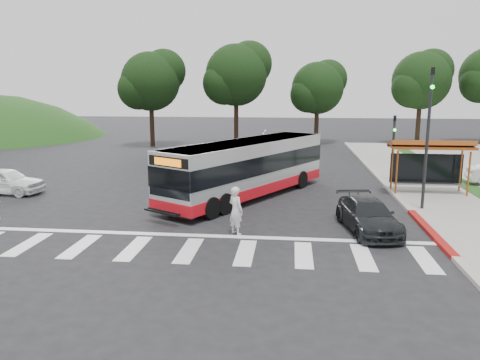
# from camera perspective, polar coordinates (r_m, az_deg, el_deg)

# --- Properties ---
(ground) EXTENTS (140.00, 140.00, 0.00)m
(ground) POSITION_cam_1_polar(r_m,az_deg,el_deg) (21.39, -3.36, -4.07)
(ground) COLOR black
(ground) RESTS_ON ground
(sidewalk_east) EXTENTS (4.00, 40.00, 0.12)m
(sidewalk_east) POSITION_cam_1_polar(r_m,az_deg,el_deg) (29.83, 20.74, -0.28)
(sidewalk_east) COLOR gray
(sidewalk_east) RESTS_ON ground
(curb_east) EXTENTS (0.30, 40.00, 0.15)m
(curb_east) POSITION_cam_1_polar(r_m,az_deg,el_deg) (29.39, 16.96, -0.18)
(curb_east) COLOR #9E9991
(curb_east) RESTS_ON ground
(curb_east_red) EXTENTS (0.32, 6.00, 0.15)m
(curb_east_red) POSITION_cam_1_polar(r_m,az_deg,el_deg) (19.93, 22.16, -5.82)
(curb_east_red) COLOR maroon
(curb_east_red) RESTS_ON ground
(crosswalk_ladder) EXTENTS (18.00, 2.60, 0.01)m
(crosswalk_ladder) POSITION_cam_1_polar(r_m,az_deg,el_deg) (16.70, -6.25, -8.52)
(crosswalk_ladder) COLOR silver
(crosswalk_ladder) RESTS_ON ground
(bus_shelter) EXTENTS (4.20, 1.60, 2.86)m
(bus_shelter) POSITION_cam_1_polar(r_m,az_deg,el_deg) (26.67, 22.17, 3.32)
(bus_shelter) COLOR #9B4819
(bus_shelter) RESTS_ON sidewalk_east
(traffic_signal_ne_tall) EXTENTS (0.18, 0.37, 6.50)m
(traffic_signal_ne_tall) POSITION_cam_1_polar(r_m,az_deg,el_deg) (22.73, 21.97, 5.99)
(traffic_signal_ne_tall) COLOR black
(traffic_signal_ne_tall) RESTS_ON ground
(traffic_signal_ne_short) EXTENTS (0.18, 0.37, 4.00)m
(traffic_signal_ne_short) POSITION_cam_1_polar(r_m,az_deg,el_deg) (29.63, 18.20, 4.55)
(traffic_signal_ne_short) COLOR black
(traffic_signal_ne_short) RESTS_ON ground
(tree_ne_a) EXTENTS (6.16, 5.74, 9.30)m
(tree_ne_a) POSITION_cam_1_polar(r_m,az_deg,el_deg) (50.01, 21.30, 11.34)
(tree_ne_a) COLOR black
(tree_ne_a) RESTS_ON parking_lot
(tree_north_a) EXTENTS (6.60, 6.15, 10.17)m
(tree_north_a) POSITION_cam_1_polar(r_m,az_deg,el_deg) (46.74, -0.36, 12.79)
(tree_north_a) COLOR black
(tree_north_a) RESTS_ON ground
(tree_north_b) EXTENTS (5.72, 5.33, 8.43)m
(tree_north_b) POSITION_cam_1_polar(r_m,az_deg,el_deg) (48.46, 9.52, 11.10)
(tree_north_b) COLOR black
(tree_north_b) RESTS_ON ground
(tree_north_c) EXTENTS (6.16, 5.74, 9.30)m
(tree_north_c) POSITION_cam_1_polar(r_m,az_deg,el_deg) (46.39, -10.75, 11.84)
(tree_north_c) COLOR black
(tree_north_c) RESTS_ON ground
(transit_bus) EXTENTS (7.85, 11.07, 2.94)m
(transit_bus) POSITION_cam_1_polar(r_m,az_deg,el_deg) (24.18, 0.92, 1.31)
(transit_bus) COLOR #AEB0B3
(transit_bus) RESTS_ON ground
(pedestrian) EXTENTS (0.82, 0.80, 1.90)m
(pedestrian) POSITION_cam_1_polar(r_m,az_deg,el_deg) (18.13, -0.52, -3.75)
(pedestrian) COLOR silver
(pedestrian) RESTS_ON ground
(dark_sedan) EXTENTS (2.48, 4.59, 1.26)m
(dark_sedan) POSITION_cam_1_polar(r_m,az_deg,el_deg) (19.30, 15.33, -4.20)
(dark_sedan) COLOR black
(dark_sedan) RESTS_ON ground
(west_car_white) EXTENTS (4.27, 2.03, 1.41)m
(west_car_white) POSITION_cam_1_polar(r_m,az_deg,el_deg) (28.11, -26.70, -0.09)
(west_car_white) COLOR white
(west_car_white) RESTS_ON ground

